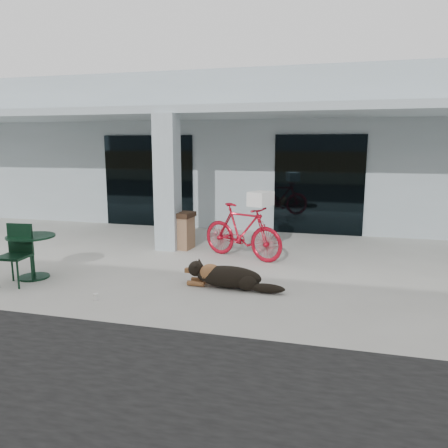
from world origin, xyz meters
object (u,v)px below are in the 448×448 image
(bicycle, at_px, (242,231))
(cafe_table_near, at_px, (32,257))
(cafe_chair_near, at_px, (14,256))
(dog, at_px, (229,276))
(trash_receptacle, at_px, (182,230))

(bicycle, relative_size, cafe_table_near, 2.31)
(cafe_table_near, height_order, cafe_chair_near, cafe_chair_near)
(dog, distance_m, cafe_table_near, 3.66)
(bicycle, xyz_separation_m, trash_receptacle, (-1.56, 0.51, -0.16))
(bicycle, bearing_deg, cafe_table_near, 146.41)
(dog, relative_size, trash_receptacle, 1.51)
(dog, bearing_deg, cafe_chair_near, -165.59)
(dog, distance_m, cafe_chair_near, 3.76)
(cafe_chair_near, bearing_deg, cafe_table_near, 82.04)
(bicycle, distance_m, dog, 2.06)
(bicycle, bearing_deg, trash_receptacle, 93.50)
(bicycle, xyz_separation_m, cafe_chair_near, (-3.46, -2.81, -0.06))
(cafe_table_near, xyz_separation_m, trash_receptacle, (1.87, 2.89, 0.04))
(cafe_chair_near, relative_size, trash_receptacle, 1.21)
(dog, height_order, cafe_chair_near, cafe_chair_near)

